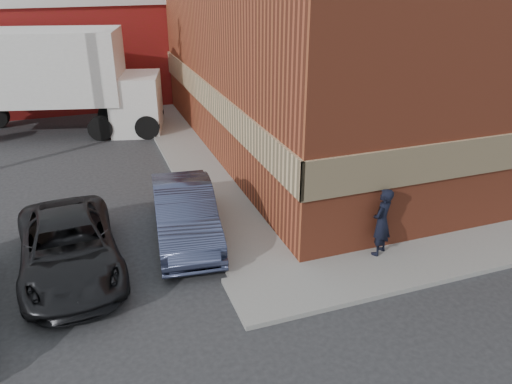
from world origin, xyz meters
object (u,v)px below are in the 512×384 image
object	(u,v)px
warehouse	(11,47)
sedan	(185,213)
man	(382,222)
box_truck	(59,75)
suv_a	(69,247)
brick_building	(370,21)

from	to	relation	value
warehouse	sedan	distance (m)	18.49
man	sedan	xyz separation A→B (m)	(-4.37, 2.63, -0.27)
box_truck	sedan	bearing A→B (deg)	-60.87
warehouse	sedan	world-z (taller)	warehouse
suv_a	man	bearing A→B (deg)	-17.96
warehouse	box_truck	size ratio (longest dim) A/B	1.77
sedan	box_truck	xyz separation A→B (m)	(-2.89, 10.78, 1.78)
brick_building	man	xyz separation A→B (m)	(-4.92, -9.25, -3.67)
brick_building	sedan	world-z (taller)	brick_building
man	sedan	size ratio (longest dim) A/B	0.40
suv_a	box_truck	xyz separation A→B (m)	(0.07, 11.47, 1.84)
sedan	suv_a	distance (m)	3.04
brick_building	suv_a	xyz separation A→B (m)	(-12.26, -7.31, -4.01)
sedan	suv_a	xyz separation A→B (m)	(-2.96, -0.69, -0.06)
brick_building	suv_a	distance (m)	14.82
suv_a	warehouse	bearing A→B (deg)	93.80
sedan	box_truck	bearing A→B (deg)	111.47
suv_a	brick_building	bearing A→B (deg)	27.64
suv_a	box_truck	bearing A→B (deg)	86.46
brick_building	sedan	xyz separation A→B (m)	(-9.30, -6.62, -3.95)
suv_a	box_truck	distance (m)	11.61
box_truck	brick_building	bearing A→B (deg)	-4.71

